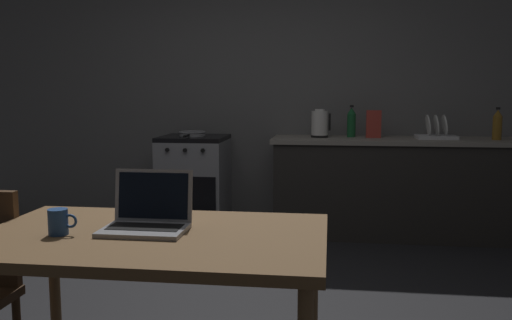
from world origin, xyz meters
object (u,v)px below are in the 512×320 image
(laptop, at_px, (147,218))
(frying_pan, at_px, (192,134))
(bottle, at_px, (497,124))
(coffee_mug, at_px, (59,222))
(stove_oven, at_px, (194,183))
(cereal_box, at_px, (374,124))
(dining_table, at_px, (153,252))
(bottle_b, at_px, (351,122))
(dish_rack, at_px, (436,133))
(electric_kettle, at_px, (320,124))

(laptop, distance_m, frying_pan, 2.97)
(bottle, distance_m, coffee_mug, 3.87)
(stove_oven, distance_m, cereal_box, 1.74)
(dining_table, distance_m, bottle, 3.62)
(stove_oven, relative_size, bottle_b, 3.05)
(dining_table, bearing_deg, stove_oven, 101.19)
(bottle, relative_size, frying_pan, 0.65)
(laptop, bearing_deg, dish_rack, 50.43)
(laptop, height_order, bottle_b, bottle_b)
(bottle_b, bearing_deg, frying_pan, -175.74)
(dish_rack, bearing_deg, bottle_b, 173.76)
(laptop, xyz_separation_m, bottle_b, (0.89, 3.02, 0.22))
(cereal_box, height_order, bottle_b, bottle_b)
(electric_kettle, height_order, bottle, bottle)
(dining_table, xyz_separation_m, electric_kettle, (0.58, 2.99, 0.32))
(dining_table, bearing_deg, bottle_b, 74.36)
(dining_table, xyz_separation_m, bottle, (2.08, 2.94, 0.33))
(electric_kettle, bearing_deg, stove_oven, -179.88)
(laptop, height_order, bottle, bottle)
(frying_pan, xyz_separation_m, dish_rack, (2.19, 0.03, 0.02))
(coffee_mug, height_order, bottle_b, bottle_b)
(stove_oven, distance_m, dish_rack, 2.24)
(electric_kettle, height_order, coffee_mug, electric_kettle)
(stove_oven, bearing_deg, bottle_b, 3.26)
(electric_kettle, height_order, bottle_b, bottle_b)
(bottle, bearing_deg, laptop, -126.21)
(bottle, xyz_separation_m, cereal_box, (-1.03, 0.07, -0.01))
(bottle_b, bearing_deg, coffee_mug, -110.95)
(electric_kettle, relative_size, bottle, 0.91)
(bottle, distance_m, bottle_b, 1.23)
(electric_kettle, relative_size, frying_pan, 0.59)
(laptop, height_order, coffee_mug, laptop)
(dining_table, height_order, electric_kettle, electric_kettle)
(stove_oven, height_order, cereal_box, cereal_box)
(coffee_mug, relative_size, bottle_b, 0.39)
(stove_oven, distance_m, frying_pan, 0.47)
(laptop, xyz_separation_m, cereal_box, (1.09, 2.96, 0.20))
(stove_oven, xyz_separation_m, dining_table, (0.59, -2.99, 0.24))
(laptop, xyz_separation_m, electric_kettle, (0.61, 2.94, 0.20))
(frying_pan, bearing_deg, bottle, -0.46)
(dish_rack, height_order, bottle_b, bottle_b)
(stove_oven, xyz_separation_m, dish_rack, (2.18, 0.00, 0.49))
(cereal_box, xyz_separation_m, dish_rack, (0.54, -0.02, -0.08))
(cereal_box, height_order, dish_rack, cereal_box)
(bottle_b, bearing_deg, dining_table, -105.64)
(bottle_b, bearing_deg, cereal_box, -17.20)
(frying_pan, bearing_deg, cereal_box, 1.68)
(frying_pan, height_order, cereal_box, cereal_box)
(stove_oven, height_order, dish_rack, dish_rack)
(bottle, distance_m, cereal_box, 1.03)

